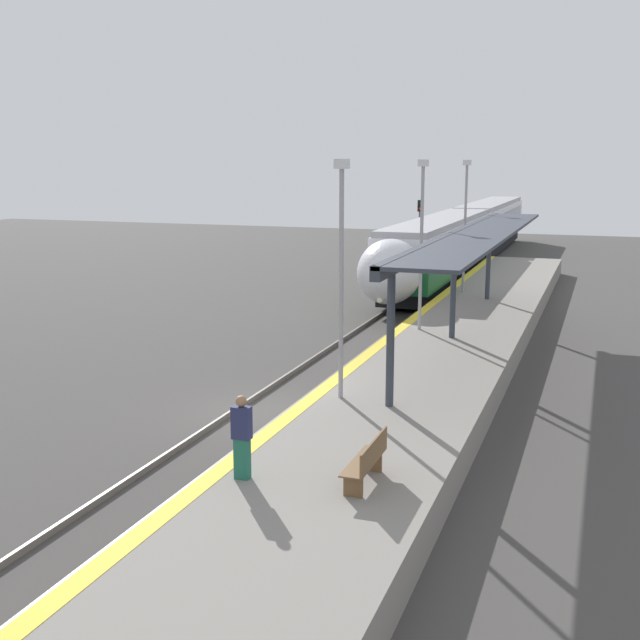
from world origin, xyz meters
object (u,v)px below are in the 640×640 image
at_px(lamppost_far, 465,218).
at_px(train, 465,235).
at_px(person_waiting, 242,436).
at_px(lamppost_near, 341,266).
at_px(railway_signal, 420,229).
at_px(lamppost_mid, 422,235).
at_px(platform_bench, 368,460).

bearing_deg(lamppost_far, train, 99.41).
height_order(person_waiting, lamppost_near, lamppost_near).
distance_m(railway_signal, lamppost_far, 12.81).
height_order(train, lamppost_mid, lamppost_mid).
bearing_deg(person_waiting, lamppost_far, 89.81).
bearing_deg(lamppost_near, lamppost_far, 90.00).
bearing_deg(platform_bench, person_waiting, -166.93).
bearing_deg(railway_signal, person_waiting, -82.49).
distance_m(train, platform_bench, 38.92).
relative_size(lamppost_mid, lamppost_far, 1.00).
relative_size(railway_signal, lamppost_near, 0.75).
xyz_separation_m(railway_signal, lamppost_mid, (4.78, -20.84, 1.56)).
xyz_separation_m(train, lamppost_near, (2.53, -33.42, 2.16)).
xyz_separation_m(platform_bench, person_waiting, (-2.34, -0.54, 0.38)).
height_order(platform_bench, lamppost_mid, lamppost_mid).
distance_m(platform_bench, lamppost_near, 6.38).
xyz_separation_m(lamppost_near, lamppost_mid, (0.00, 9.06, 0.00)).
bearing_deg(train, railway_signal, -122.52).
relative_size(train, railway_signal, 9.24).
bearing_deg(railway_signal, lamppost_near, -80.92).
distance_m(lamppost_mid, lamppost_far, 9.06).
relative_size(person_waiting, lamppost_near, 0.27).
xyz_separation_m(railway_signal, lamppost_far, (4.78, -11.78, 1.56)).
height_order(train, platform_bench, train).
height_order(train, lamppost_far, lamppost_far).
bearing_deg(lamppost_far, lamppost_near, -90.00).
bearing_deg(lamppost_mid, platform_bench, -80.99).
height_order(railway_signal, lamppost_mid, lamppost_mid).
xyz_separation_m(railway_signal, lamppost_near, (4.78, -29.90, 1.56)).
distance_m(train, lamppost_mid, 24.58).
relative_size(railway_signal, lamppost_mid, 0.75).
relative_size(platform_bench, lamppost_near, 0.28).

